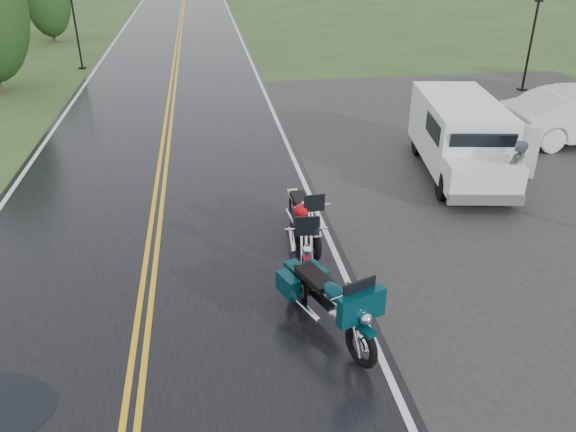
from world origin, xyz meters
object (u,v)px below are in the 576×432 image
object	(u,v)px
motorcycle_silver	(315,232)
lamp_post_far_left	(76,29)
motorcycle_red	(307,259)
person_at_van	(514,175)
motorcycle_teal	(362,329)
lamp_post_far_right	(531,42)
van_white	(447,162)

from	to	relation	value
motorcycle_silver	lamp_post_far_left	xyz separation A→B (m)	(-7.79, 19.17, 1.20)
motorcycle_red	person_at_van	distance (m)	6.28
person_at_van	lamp_post_far_left	distance (m)	21.71
motorcycle_silver	lamp_post_far_left	distance (m)	20.73
person_at_van	motorcycle_silver	bearing A→B (deg)	-10.02
motorcycle_red	motorcycle_teal	world-z (taller)	motorcycle_teal
lamp_post_far_left	lamp_post_far_right	bearing A→B (deg)	-20.35
van_white	person_at_van	size ratio (longest dim) A/B	3.13
motorcycle_silver	lamp_post_far_right	size ratio (longest dim) A/B	0.59
motorcycle_silver	lamp_post_far_left	bearing A→B (deg)	107.77
motorcycle_silver	van_white	world-z (taller)	van_white
van_white	lamp_post_far_right	world-z (taller)	lamp_post_far_right
van_white	lamp_post_far_right	distance (m)	12.35
motorcycle_red	person_at_van	world-z (taller)	person_at_van
motorcycle_red	lamp_post_far_left	bearing A→B (deg)	114.88
person_at_van	lamp_post_far_right	xyz separation A→B (m)	(6.06, 10.28, 1.14)
motorcycle_red	lamp_post_far_right	size ratio (longest dim) A/B	0.63
motorcycle_teal	person_at_van	xyz separation A→B (m)	(5.12, 5.00, 0.09)
motorcycle_silver	person_at_van	world-z (taller)	person_at_van
lamp_post_far_right	motorcycle_silver	bearing A→B (deg)	-132.99
motorcycle_teal	person_at_van	world-z (taller)	person_at_van
van_white	person_at_van	distance (m)	1.60
van_white	lamp_post_far_left	size ratio (longest dim) A/B	1.38
motorcycle_silver	lamp_post_far_right	xyz separation A→B (m)	(11.28, 12.10, 1.29)
motorcycle_red	lamp_post_far_right	bearing A→B (deg)	53.26
van_white	motorcycle_silver	bearing A→B (deg)	-138.32
motorcycle_silver	person_at_van	bearing A→B (deg)	14.93
motorcycle_red	lamp_post_far_left	distance (m)	21.60
lamp_post_far_right	van_white	bearing A→B (deg)	-127.85
motorcycle_silver	van_white	bearing A→B (deg)	28.24
motorcycle_teal	van_white	distance (m)	6.65
motorcycle_red	motorcycle_teal	bearing A→B (deg)	-73.13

